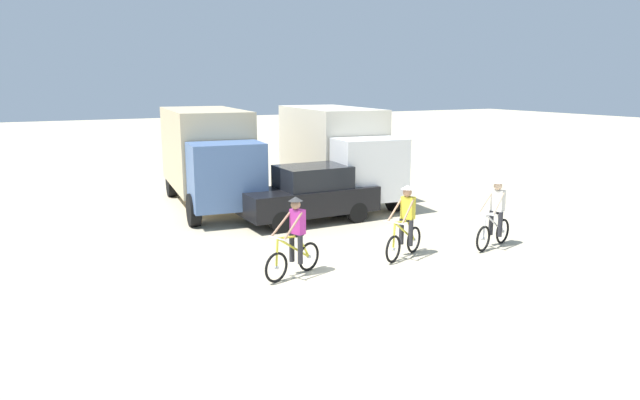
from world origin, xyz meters
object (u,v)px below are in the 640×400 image
(box_truck_cream_rv, at_px, (336,149))
(cyclist_near_camera, at_px, (495,216))
(sedan_parked, at_px, (310,194))
(cyclist_orange_shirt, at_px, (295,240))
(box_truck_tan_camper, at_px, (208,153))
(cyclist_cowboy_hat, at_px, (406,224))

(box_truck_cream_rv, distance_m, cyclist_near_camera, 7.72)
(box_truck_cream_rv, xyz_separation_m, sedan_parked, (-2.50, -2.89, -0.99))
(cyclist_orange_shirt, bearing_deg, box_truck_tan_camper, 86.70)
(cyclist_orange_shirt, distance_m, cyclist_near_camera, 5.67)
(box_truck_tan_camper, height_order, cyclist_near_camera, box_truck_tan_camper)
(sedan_parked, bearing_deg, box_truck_tan_camper, 119.14)
(sedan_parked, relative_size, cyclist_cowboy_hat, 2.33)
(sedan_parked, distance_m, cyclist_near_camera, 5.67)
(box_truck_tan_camper, xyz_separation_m, cyclist_near_camera, (5.19, -8.47, -1.03))
(box_truck_cream_rv, bearing_deg, box_truck_tan_camper, 169.59)
(cyclist_near_camera, bearing_deg, sedan_parked, 123.32)
(sedan_parked, distance_m, cyclist_cowboy_hat, 4.41)
(box_truck_cream_rv, height_order, cyclist_orange_shirt, box_truck_cream_rv)
(cyclist_near_camera, bearing_deg, cyclist_cowboy_hat, 172.43)
(box_truck_cream_rv, distance_m, cyclist_cowboy_hat, 7.62)
(box_truck_cream_rv, bearing_deg, cyclist_cowboy_hat, -105.42)
(box_truck_tan_camper, distance_m, cyclist_cowboy_hat, 8.58)
(box_truck_tan_camper, distance_m, box_truck_cream_rv, 4.66)
(sedan_parked, bearing_deg, box_truck_cream_rv, 49.14)
(cyclist_cowboy_hat, relative_size, cyclist_near_camera, 1.00)
(box_truck_cream_rv, bearing_deg, cyclist_orange_shirt, -124.59)
(sedan_parked, bearing_deg, cyclist_near_camera, -56.68)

